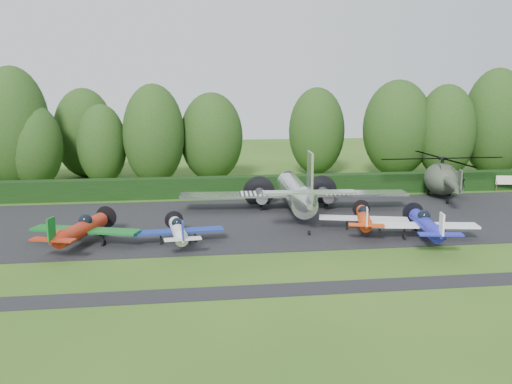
{
  "coord_description": "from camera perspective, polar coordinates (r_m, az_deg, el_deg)",
  "views": [
    {
      "loc": [
        -8.02,
        -35.28,
        11.17
      ],
      "look_at": [
        -1.69,
        9.88,
        2.5
      ],
      "focal_mm": 40.0,
      "sensor_mm": 36.0,
      "label": 1
    }
  ],
  "objects": [
    {
      "name": "tree_1",
      "position": [
        74.83,
        22.86,
        6.37
      ],
      "size": [
        7.74,
        7.74,
        13.08
      ],
      "color": "black",
      "rests_on": "ground"
    },
    {
      "name": "tree_2",
      "position": [
        71.62,
        6.08,
        6.07
      ],
      "size": [
        6.92,
        6.92,
        10.78
      ],
      "color": "black",
      "rests_on": "ground"
    },
    {
      "name": "tree_4",
      "position": [
        66.17,
        -15.16,
        4.59
      ],
      "size": [
        5.45,
        5.45,
        8.99
      ],
      "color": "black",
      "rests_on": "ground"
    },
    {
      "name": "tree_7",
      "position": [
        71.61,
        18.45,
        5.74
      ],
      "size": [
        7.0,
        7.0,
        11.18
      ],
      "color": "black",
      "rests_on": "ground"
    },
    {
      "name": "light_plane_orange",
      "position": [
        44.47,
        10.71,
        -2.54
      ],
      "size": [
        6.78,
        7.12,
        2.6
      ],
      "rotation": [
        0.0,
        0.0,
        0.27
      ],
      "color": "red",
      "rests_on": "ground"
    },
    {
      "name": "tree_8",
      "position": [
        71.49,
        13.96,
        6.18
      ],
      "size": [
        8.32,
        8.32,
        11.71
      ],
      "color": "black",
      "rests_on": "ground"
    },
    {
      "name": "tree_11",
      "position": [
        72.1,
        -16.8,
        5.68
      ],
      "size": [
        7.21,
        7.21,
        10.72
      ],
      "color": "black",
      "rests_on": "ground"
    },
    {
      "name": "taxiway_verge",
      "position": [
        32.35,
        6.98,
        -9.52
      ],
      "size": [
        70.0,
        2.0,
        0.0
      ],
      "primitive_type": "cube",
      "color": "black",
      "rests_on": "ground"
    },
    {
      "name": "tree_9",
      "position": [
        66.31,
        -4.47,
        5.49
      ],
      "size": [
        7.26,
        7.26,
        10.25
      ],
      "color": "black",
      "rests_on": "ground"
    },
    {
      "name": "tree_5",
      "position": [
        67.35,
        -23.06,
        5.98
      ],
      "size": [
        7.56,
        7.56,
        13.12
      ],
      "color": "black",
      "rests_on": "ground"
    },
    {
      "name": "light_plane_red",
      "position": [
        41.44,
        -17.07,
        -3.58
      ],
      "size": [
        7.8,
        8.2,
        3.0
      ],
      "rotation": [
        0.0,
        0.0,
        0.33
      ],
      "color": "#9B220E",
      "rests_on": "ground"
    },
    {
      "name": "light_plane_white",
      "position": [
        40.49,
        -7.79,
        -3.82
      ],
      "size": [
        6.52,
        6.85,
        2.51
      ],
      "rotation": [
        0.0,
        0.0,
        -0.09
      ],
      "color": "silver",
      "rests_on": "ground"
    },
    {
      "name": "hedgerow",
      "position": [
        57.94,
        0.12,
        -0.35
      ],
      "size": [
        90.0,
        1.6,
        2.0
      ],
      "primitive_type": "cube",
      "color": "black",
      "rests_on": "ground"
    },
    {
      "name": "apron",
      "position": [
        47.32,
        2.0,
        -2.89
      ],
      "size": [
        70.0,
        18.0,
        0.01
      ],
      "primitive_type": "cube",
      "color": "black",
      "rests_on": "ground"
    },
    {
      "name": "helicopter",
      "position": [
        59.45,
        18.09,
        1.53
      ],
      "size": [
        12.57,
        14.72,
        4.05
      ],
      "rotation": [
        0.0,
        0.0,
        0.26
      ],
      "color": "#323B2D",
      "rests_on": "ground"
    },
    {
      "name": "tree_10",
      "position": [
        66.26,
        -21.25,
        4.29
      ],
      "size": [
        5.91,
        5.91,
        9.09
      ],
      "color": "black",
      "rests_on": "ground"
    },
    {
      "name": "transport_plane",
      "position": [
        49.74,
        4.05,
        -0.1
      ],
      "size": [
        20.3,
        15.57,
        6.51
      ],
      "rotation": [
        0.0,
        0.0,
        0.07
      ],
      "color": "silver",
      "rests_on": "ground"
    },
    {
      "name": "light_plane_blue",
      "position": [
        42.75,
        16.62,
        -3.13
      ],
      "size": [
        7.74,
        8.14,
        2.97
      ],
      "rotation": [
        0.0,
        0.0,
        0.17
      ],
      "color": "#1D21AF",
      "rests_on": "ground"
    },
    {
      "name": "ground",
      "position": [
        37.87,
        4.64,
        -6.43
      ],
      "size": [
        160.0,
        160.0,
        0.0
      ],
      "primitive_type": "plane",
      "color": "#294D15",
      "rests_on": "ground"
    },
    {
      "name": "tree_6",
      "position": [
        64.5,
        -10.2,
        5.65
      ],
      "size": [
        6.8,
        6.8,
        11.23
      ],
      "color": "black",
      "rests_on": "ground"
    },
    {
      "name": "sign_board",
      "position": [
        65.69,
        24.07,
        1.03
      ],
      "size": [
        2.97,
        0.11,
        1.67
      ],
      "rotation": [
        0.0,
        0.0,
        0.19
      ],
      "color": "#3F3326",
      "rests_on": "ground"
    }
  ]
}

